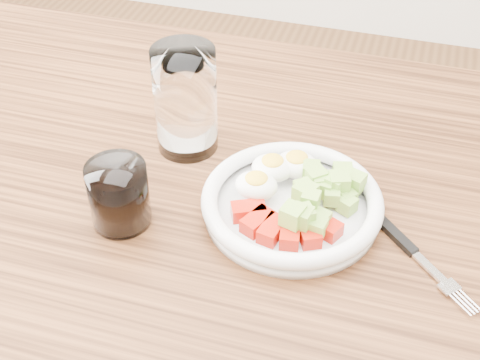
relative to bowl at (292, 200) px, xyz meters
name	(u,v)px	position (x,y,z in m)	size (l,w,h in m)	color
dining_table	(245,253)	(-0.07, 0.00, -0.12)	(1.50, 0.90, 0.77)	brown
bowl	(292,200)	(0.00, 0.00, 0.00)	(0.24, 0.24, 0.06)	white
fork	(403,243)	(0.15, -0.02, -0.02)	(0.16, 0.16, 0.01)	black
water_glass	(185,100)	(-0.18, 0.10, 0.06)	(0.09, 0.09, 0.16)	white
coffee_glass	(119,195)	(-0.21, -0.08, 0.02)	(0.08, 0.08, 0.09)	white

